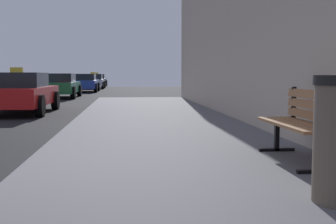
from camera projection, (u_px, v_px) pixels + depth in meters
The scene contains 7 objects.
sidewalk at pixel (199, 182), 4.62m from camera, with size 4.00×32.00×0.15m, color #5B5B60.
bench at pixel (304, 119), 5.32m from camera, with size 0.51×1.61×0.89m.
car_red at pixel (19, 93), 13.60m from camera, with size 2.02×4.29×1.43m.
car_green at pixel (59, 85), 22.80m from camera, with size 1.98×4.60×1.27m.
car_blue at pixel (84, 83), 30.75m from camera, with size 2.02×4.48×1.27m.
car_silver at pixel (93, 81), 37.76m from camera, with size 2.00×4.08×1.43m.
car_black at pixel (97, 80), 44.62m from camera, with size 2.03×4.07×1.43m.
Camera 1 is at (3.23, -4.48, 1.20)m, focal length 46.63 mm.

